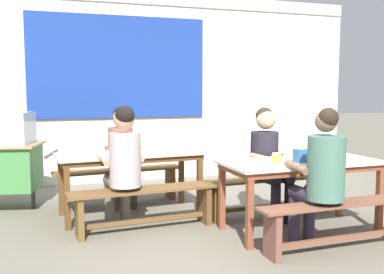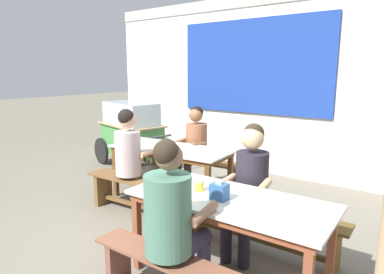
% 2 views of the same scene
% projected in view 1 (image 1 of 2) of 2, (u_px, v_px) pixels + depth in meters
% --- Properties ---
extents(ground_plane, '(40.00, 40.00, 0.00)m').
position_uv_depth(ground_plane, '(211.00, 233.00, 4.56)').
color(ground_plane, '#6D6758').
extents(backdrop_wall, '(7.26, 0.23, 3.03)m').
position_uv_depth(backdrop_wall, '(147.00, 83.00, 7.18)').
color(backdrop_wall, white).
rests_on(backdrop_wall, ground_plane).
extents(dining_table_far, '(1.73, 0.85, 0.74)m').
position_uv_depth(dining_table_far, '(130.00, 159.00, 5.14)').
color(dining_table_far, beige).
rests_on(dining_table_far, ground_plane).
extents(dining_table_near, '(1.69, 0.80, 0.74)m').
position_uv_depth(dining_table_near, '(301.00, 168.00, 4.57)').
color(dining_table_near, silver).
rests_on(dining_table_near, ground_plane).
extents(bench_far_back, '(1.69, 0.43, 0.45)m').
position_uv_depth(bench_far_back, '(119.00, 180.00, 5.75)').
color(bench_far_back, brown).
rests_on(bench_far_back, ground_plane).
extents(bench_far_front, '(1.62, 0.43, 0.45)m').
position_uv_depth(bench_far_front, '(145.00, 202.00, 4.62)').
color(bench_far_front, brown).
rests_on(bench_far_front, ground_plane).
extents(bench_near_back, '(1.70, 0.32, 0.45)m').
position_uv_depth(bench_near_back, '(270.00, 190.00, 5.19)').
color(bench_near_back, brown).
rests_on(bench_near_back, ground_plane).
extents(bench_near_front, '(1.61, 0.31, 0.45)m').
position_uv_depth(bench_near_front, '(338.00, 219.00, 4.04)').
color(bench_near_front, brown).
rests_on(bench_near_front, ground_plane).
extents(person_near_front, '(0.46, 0.57, 1.32)m').
position_uv_depth(person_near_front, '(321.00, 171.00, 4.00)').
color(person_near_front, '#322C45').
rests_on(person_near_front, ground_plane).
extents(person_center_facing, '(0.43, 0.55, 1.26)m').
position_uv_depth(person_center_facing, '(121.00, 150.00, 5.65)').
color(person_center_facing, '#46362A').
rests_on(person_center_facing, ground_plane).
extents(person_right_near_table, '(0.46, 0.60, 1.28)m').
position_uv_depth(person_right_near_table, '(268.00, 155.00, 5.05)').
color(person_right_near_table, black).
rests_on(person_right_near_table, ground_plane).
extents(person_left_back_turned, '(0.45, 0.59, 1.32)m').
position_uv_depth(person_left_back_turned, '(124.00, 160.00, 4.56)').
color(person_left_back_turned, '#69675B').
rests_on(person_left_back_turned, ground_plane).
extents(tissue_box, '(0.13, 0.11, 0.16)m').
position_uv_depth(tissue_box, '(301.00, 156.00, 4.47)').
color(tissue_box, '#305995').
rests_on(tissue_box, dining_table_near).
extents(condiment_jar, '(0.09, 0.09, 0.10)m').
position_uv_depth(condiment_jar, '(276.00, 158.00, 4.46)').
color(condiment_jar, yellow).
rests_on(condiment_jar, dining_table_near).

